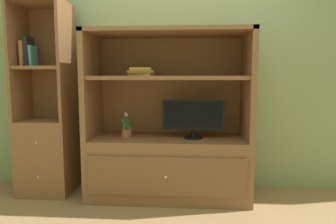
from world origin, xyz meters
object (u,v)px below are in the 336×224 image
(tv_monitor, at_px, (193,117))
(bookshelf_tall, at_px, (47,133))
(upright_book_row, at_px, (28,53))
(media_console, at_px, (168,146))
(magazine_stack, at_px, (142,72))
(potted_plant, at_px, (127,131))

(tv_monitor, height_order, bookshelf_tall, bookshelf_tall)
(bookshelf_tall, height_order, upright_book_row, bookshelf_tall)
(media_console, bearing_deg, upright_book_row, -179.64)
(magazine_stack, relative_size, upright_book_row, 1.20)
(potted_plant, height_order, upright_book_row, upright_book_row)
(upright_book_row, bearing_deg, media_console, 0.36)
(media_console, xyz_separation_m, bookshelf_tall, (-1.21, 0.00, 0.12))
(magazine_stack, distance_m, upright_book_row, 1.11)
(upright_book_row, bearing_deg, bookshelf_tall, 3.62)
(bookshelf_tall, bearing_deg, media_console, -0.02)
(tv_monitor, height_order, magazine_stack, magazine_stack)
(potted_plant, distance_m, bookshelf_tall, 0.80)
(tv_monitor, xyz_separation_m, bookshelf_tall, (-1.45, 0.04, -0.18))
(media_console, bearing_deg, magazine_stack, -179.79)
(magazine_stack, bearing_deg, bookshelf_tall, 179.91)
(tv_monitor, relative_size, bookshelf_tall, 0.31)
(media_console, distance_m, tv_monitor, 0.38)
(media_console, bearing_deg, tv_monitor, -9.27)
(potted_plant, bearing_deg, upright_book_row, 179.91)
(potted_plant, bearing_deg, tv_monitor, -2.55)
(bookshelf_tall, bearing_deg, tv_monitor, -1.55)
(tv_monitor, height_order, potted_plant, tv_monitor)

